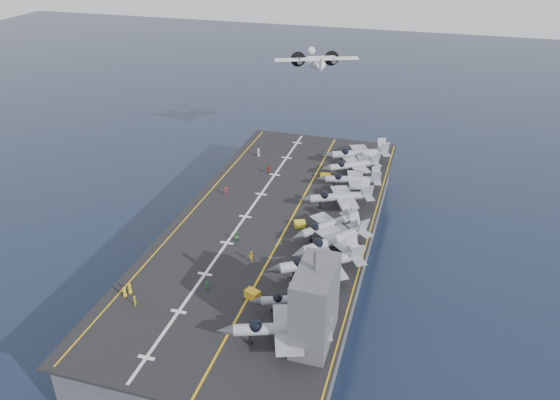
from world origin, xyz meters
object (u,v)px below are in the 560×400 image
(tow_cart_a, at_px, (252,294))
(transport_plane, at_px, (316,64))
(fighter_jet_0, at_px, (281,328))
(island_superstructure, at_px, (315,297))

(tow_cart_a, relative_size, transport_plane, 0.10)
(fighter_jet_0, height_order, tow_cart_a, fighter_jet_0)
(island_superstructure, relative_size, tow_cart_a, 5.69)
(tow_cart_a, xyz_separation_m, transport_plane, (-7.70, 74.79, 17.30))
(fighter_jet_0, relative_size, tow_cart_a, 7.01)
(island_superstructure, distance_m, transport_plane, 84.00)
(tow_cart_a, bearing_deg, island_superstructure, -29.27)
(transport_plane, bearing_deg, island_superstructure, -76.80)
(fighter_jet_0, bearing_deg, island_superstructure, 25.49)
(island_superstructure, bearing_deg, tow_cart_a, 150.73)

